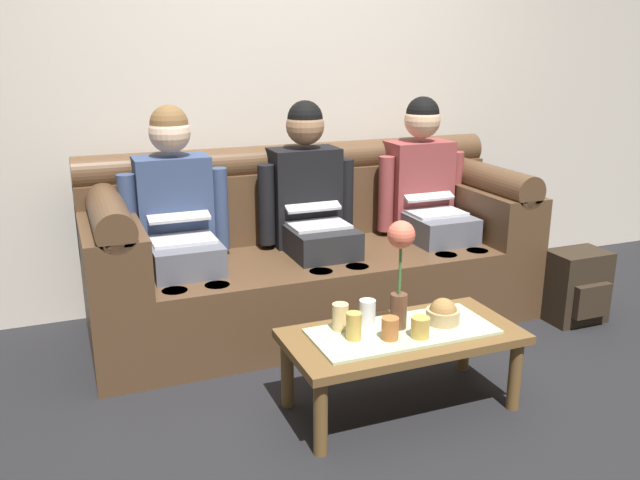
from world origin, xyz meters
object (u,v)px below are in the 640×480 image
Objects in this scene: person_right at (427,195)px; snack_bowl at (443,313)px; flower_vase at (400,261)px; cup_near_left at (390,328)px; cup_near_right at (354,326)px; cup_far_center at (340,317)px; cup_far_right at (420,327)px; person_middle at (312,206)px; cup_far_left at (367,313)px; backpack_right at (577,287)px; couch at (312,256)px; coffee_table at (402,342)px; person_left at (178,219)px.

snack_bowl is (-0.53, -1.05, -0.26)m from person_right.
flower_vase is 0.28m from cup_near_left.
cup_near_right is at bearing -132.15° from person_right.
cup_far_center reaches higher than cup_far_right.
cup_near_right is (-0.22, -0.03, -0.24)m from flower_vase.
person_right is 8.48× the size of snack_bowl.
person_middle is 10.81× the size of cup_far_left.
snack_bowl is at bearing -12.76° from cup_far_center.
couch is at bearing 156.56° from backpack_right.
cup_far_center is 0.28× the size of backpack_right.
snack_bowl is 0.45m from cup_far_center.
person_right is at bearing 0.00° from person_middle.
snack_bowl is 1.27× the size of cup_far_left.
person_middle is at bearing 90.00° from coffee_table.
snack_bowl is 1.27m from backpack_right.
flower_vase reaches higher than snack_bowl.
cup_far_left is at bearing 162.79° from snack_bowl.
cup_far_left is 0.24m from cup_far_right.
cup_near_left is 1.56m from backpack_right.
cup_far_right is (0.12, -0.03, -0.00)m from cup_near_left.
person_middle is 1.14m from cup_near_left.
snack_bowl is at bearing 1.03° from cup_near_right.
cup_far_right is at bearing -56.28° from person_left.
cup_far_left reaches higher than coffee_table.
cup_near_right is at bearing 157.74° from cup_near_left.
cup_near_right reaches higher than coffee_table.
snack_bowl is at bearing 12.42° from cup_near_left.
coffee_table is 6.90× the size of snack_bowl.
coffee_table is 2.13× the size of flower_vase.
person_middle is 1.56m from backpack_right.
cup_near_left is at bearing -133.76° from flower_vase.
cup_far_left is at bearing -0.98° from cup_far_center.
snack_bowl is 0.33m from cup_far_left.
coffee_table is at bearing -178.79° from snack_bowl.
couch is 5.93× the size of backpack_right.
person_middle and person_right have the same top height.
couch is at bearing 90.00° from coffee_table.
flower_vase is (-0.73, -1.02, 0.00)m from person_right.
person_left is 1.00× the size of person_middle.
cup_near_left is at bearing -47.37° from cup_far_center.
cup_far_center is 0.33m from cup_far_right.
person_middle is at bearing -180.00° from person_right.
person_left is at bearing 124.71° from coffee_table.
backpack_right is at bearing -15.68° from person_left.
backpack_right is (2.10, -0.59, -0.46)m from person_left.
couch is 2.44× the size of coffee_table.
person_middle is 10.74× the size of cup_far_center.
flower_vase is (-0.01, -1.03, 0.29)m from couch.
person_right reaches higher than cup_near_left.
person_left is 0.73m from person_middle.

